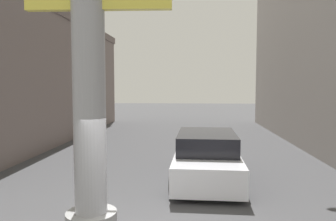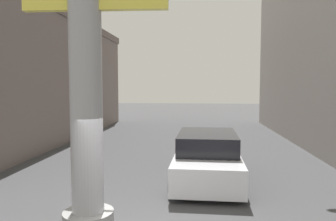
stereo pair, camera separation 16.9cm
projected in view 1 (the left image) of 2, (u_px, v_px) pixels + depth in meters
ground_plane at (177, 150)px, 15.90m from camera, size 86.49×86.49×0.00m
building_left at (15, 77)px, 19.04m from camera, size 7.02×20.36×7.27m
car_lead at (207, 157)px, 10.91m from camera, size 2.23×5.17×1.56m
palm_tree_far_left at (88, 47)px, 23.47m from camera, size 2.44×2.63×9.49m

